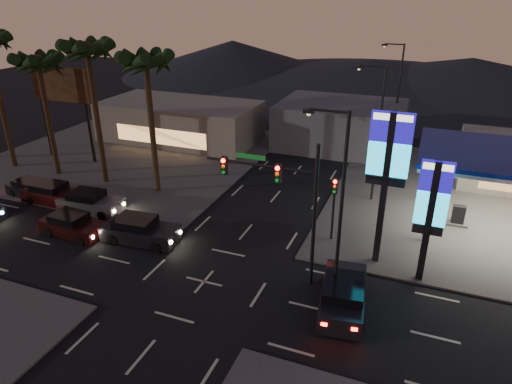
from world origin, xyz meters
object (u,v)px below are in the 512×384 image
at_px(pylon_sign_tall, 388,160).
at_px(pylon_sign_short, 432,204).
at_px(car_lane_a_mid, 73,225).
at_px(traffic_signal_mast, 282,192).
at_px(suv_station, 343,295).
at_px(car_lane_a_front, 140,231).
at_px(car_lane_b_mid, 31,189).
at_px(car_lane_b_rear, 53,194).
at_px(car_lane_b_front, 90,202).

bearing_deg(pylon_sign_tall, pylon_sign_short, -21.80).
distance_m(pylon_sign_short, car_lane_a_mid, 21.95).
height_order(traffic_signal_mast, suv_station, traffic_signal_mast).
xyz_separation_m(pylon_sign_tall, traffic_signal_mast, (-4.74, -3.51, -1.17)).
height_order(car_lane_a_front, car_lane_a_mid, car_lane_a_front).
xyz_separation_m(car_lane_b_mid, car_lane_b_rear, (2.31, -0.20, 0.08)).
distance_m(pylon_sign_short, car_lane_b_rear, 26.49).
distance_m(car_lane_a_mid, suv_station, 17.96).
bearing_deg(pylon_sign_short, suv_station, -131.33).
bearing_deg(traffic_signal_mast, suv_station, -20.75).
xyz_separation_m(traffic_signal_mast, car_lane_b_front, (-15.33, 2.76, -4.52)).
height_order(car_lane_b_front, car_lane_b_rear, car_lane_b_rear).
height_order(car_lane_a_mid, suv_station, suv_station).
relative_size(car_lane_b_front, car_lane_b_rear, 1.01).
bearing_deg(pylon_sign_tall, car_lane_a_mid, -168.38).
bearing_deg(car_lane_b_rear, suv_station, -10.91).
bearing_deg(car_lane_a_front, car_lane_b_mid, 167.17).
bearing_deg(car_lane_a_mid, suv_station, -3.38).
height_order(car_lane_a_mid, car_lane_b_rear, car_lane_b_rear).
bearing_deg(car_lane_b_front, pylon_sign_tall, 2.14).
bearing_deg(car_lane_b_front, traffic_signal_mast, -10.21).
height_order(car_lane_a_mid, car_lane_b_mid, car_lane_a_mid).
distance_m(car_lane_a_front, car_lane_b_rear, 9.70).
bearing_deg(car_lane_a_mid, car_lane_b_front, 110.68).
bearing_deg(car_lane_b_rear, pylon_sign_short, -0.96).
bearing_deg(suv_station, pylon_sign_short, 48.67).
bearing_deg(car_lane_a_mid, pylon_sign_short, 7.68).
xyz_separation_m(car_lane_b_front, suv_station, (19.11, -4.19, 0.07)).
bearing_deg(traffic_signal_mast, car_lane_b_mid, 171.56).
height_order(pylon_sign_tall, car_lane_b_front, pylon_sign_tall).
bearing_deg(traffic_signal_mast, pylon_sign_short, 19.13).
bearing_deg(car_lane_b_rear, car_lane_a_mid, -34.69).
distance_m(car_lane_a_front, suv_station, 13.48).
bearing_deg(car_lane_a_mid, pylon_sign_tall, 11.62).
xyz_separation_m(pylon_sign_short, car_lane_b_front, (-22.58, 0.25, -3.95)).
distance_m(car_lane_a_front, car_lane_a_mid, 4.67).
distance_m(pylon_sign_tall, car_lane_a_front, 15.68).
relative_size(pylon_sign_short, car_lane_a_mid, 1.54).
relative_size(car_lane_a_front, car_lane_b_rear, 1.07).
bearing_deg(pylon_sign_short, car_lane_a_front, -173.14).
relative_size(traffic_signal_mast, car_lane_a_front, 1.58).
height_order(car_lane_a_front, car_lane_b_front, car_lane_a_front).
relative_size(car_lane_a_mid, car_lane_b_front, 0.95).
xyz_separation_m(pylon_sign_short, car_lane_a_mid, (-21.39, -2.88, -3.98)).
distance_m(car_lane_a_mid, car_lane_b_rear, 5.84).
height_order(pylon_sign_tall, pylon_sign_short, pylon_sign_tall).
xyz_separation_m(car_lane_a_front, car_lane_b_mid, (-11.69, 2.66, -0.12)).
bearing_deg(pylon_sign_tall, car_lane_b_rear, -178.64).
xyz_separation_m(pylon_sign_short, car_lane_b_rear, (-26.19, 0.44, -3.95)).
xyz_separation_m(pylon_sign_tall, car_lane_b_rear, (-23.69, -0.56, -5.68)).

